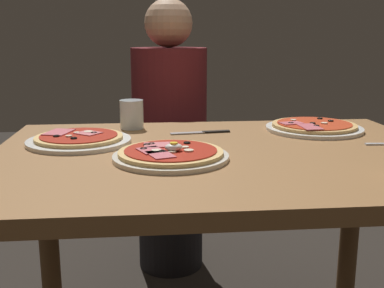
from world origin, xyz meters
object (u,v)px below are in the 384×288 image
at_px(pizza_across_left, 314,127).
at_px(knife, 205,132).
at_px(pizza_across_right, 79,139).
at_px(water_glass_far, 132,116).
at_px(dining_table, 222,187).
at_px(pizza_foreground, 171,154).
at_px(diner_person, 170,145).

bearing_deg(pizza_across_left, knife, -178.55).
bearing_deg(knife, pizza_across_right, -164.08).
bearing_deg(pizza_across_left, water_glass_far, 171.20).
height_order(dining_table, pizza_foreground, pizza_foreground).
bearing_deg(pizza_foreground, pizza_across_right, 140.62).
distance_m(pizza_foreground, water_glass_far, 0.44).
relative_size(pizza_foreground, diner_person, 0.25).
height_order(pizza_foreground, pizza_across_left, pizza_foreground).
xyz_separation_m(pizza_foreground, diner_person, (0.04, 0.85, -0.17)).
distance_m(pizza_across_right, knife, 0.40).
height_order(dining_table, diner_person, diner_person).
distance_m(dining_table, water_glass_far, 0.45).
distance_m(pizza_across_left, diner_person, 0.71).
height_order(pizza_foreground, diner_person, diner_person).
height_order(dining_table, knife, knife).
relative_size(pizza_across_left, knife, 1.62).
relative_size(dining_table, pizza_across_left, 3.94).
relative_size(pizza_foreground, pizza_across_right, 0.98).
xyz_separation_m(pizza_across_left, knife, (-0.37, -0.01, -0.01)).
relative_size(pizza_across_right, water_glass_far, 3.13).
distance_m(pizza_across_right, water_glass_far, 0.26).
bearing_deg(pizza_across_right, diner_person, 65.02).
distance_m(pizza_foreground, diner_person, 0.87).
height_order(dining_table, water_glass_far, water_glass_far).
xyz_separation_m(dining_table, pizza_foreground, (-0.15, -0.07, 0.12)).
height_order(pizza_across_right, water_glass_far, water_glass_far).
bearing_deg(knife, pizza_foreground, -111.68).
bearing_deg(diner_person, pizza_foreground, 87.21).
relative_size(pizza_across_left, pizza_across_right, 1.05).
relative_size(dining_table, pizza_foreground, 4.22).
height_order(pizza_foreground, water_glass_far, water_glass_far).
bearing_deg(pizza_across_left, pizza_across_right, -171.01).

